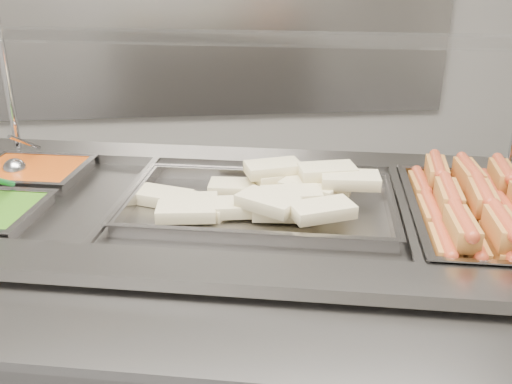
{
  "coord_description": "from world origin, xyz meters",
  "views": [
    {
      "loc": [
        -0.08,
        -1.16,
        1.59
      ],
      "look_at": [
        0.06,
        0.28,
        0.97
      ],
      "focal_mm": 40.0,
      "sensor_mm": 36.0,
      "label": 1
    }
  ],
  "objects": [
    {
      "name": "ladle",
      "position": [
        -0.67,
        0.58,
        0.96
      ],
      "size": [
        0.08,
        0.21,
        0.15
      ],
      "color": "silver",
      "rests_on": "pan_beans"
    },
    {
      "name": "tortilla_wraps",
      "position": [
        0.09,
        0.29,
        0.97
      ],
      "size": [
        0.7,
        0.38,
        0.1
      ],
      "color": "#C5B184",
      "rests_on": "pan_wraps"
    },
    {
      "name": "pan_beans",
      "position": [
        -0.63,
        0.59,
        0.91
      ],
      "size": [
        0.36,
        0.32,
        0.11
      ],
      "color": "gray",
      "rests_on": "steam_counter"
    },
    {
      "name": "pan_hotdogs",
      "position": [
        0.66,
        0.15,
        0.91
      ],
      "size": [
        0.48,
        0.65,
        0.11
      ],
      "color": "gray",
      "rests_on": "steam_counter"
    },
    {
      "name": "sneeze_guard",
      "position": [
        0.06,
        0.52,
        1.34
      ],
      "size": [
        1.77,
        0.67,
        0.47
      ],
      "color": "silver",
      "rests_on": "steam_counter"
    },
    {
      "name": "tray_rail",
      "position": [
        -0.11,
        -0.24,
        0.9
      ],
      "size": [
        1.92,
        0.77,
        0.06
      ],
      "color": "gray",
      "rests_on": "steam_counter"
    },
    {
      "name": "steam_counter",
      "position": [
        0.01,
        0.29,
        0.47
      ],
      "size": [
        2.13,
        1.28,
        0.95
      ],
      "color": "slate",
      "rests_on": "ground"
    },
    {
      "name": "pan_wraps",
      "position": [
        0.07,
        0.28,
        0.92
      ],
      "size": [
        0.79,
        0.57,
        0.07
      ],
      "color": "gray",
      "rests_on": "steam_counter"
    },
    {
      "name": "hotdogs_in_buns",
      "position": [
        0.64,
        0.15,
        0.96
      ],
      "size": [
        0.39,
        0.59,
        0.12
      ],
      "color": "#AF5924",
      "rests_on": "pan_hotdogs"
    },
    {
      "name": "back_panel",
      "position": [
        0.0,
        2.45,
        1.2
      ],
      "size": [
        3.0,
        0.04,
        1.2
      ],
      "primitive_type": "cube",
      "color": "gray",
      "rests_on": "ground"
    }
  ]
}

